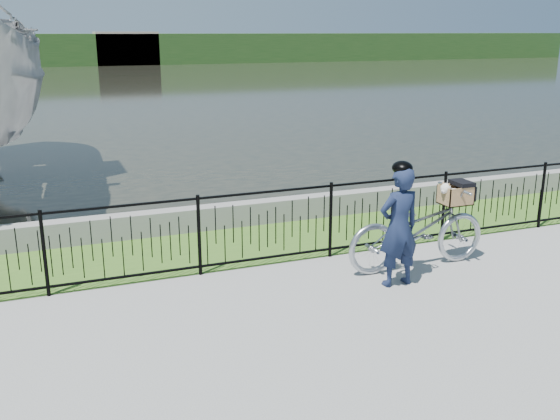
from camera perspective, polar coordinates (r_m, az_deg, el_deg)
name	(u,v)px	position (r m, az deg, el deg)	size (l,w,h in m)	color
ground	(313,309)	(7.74, 3.00, -9.03)	(120.00, 120.00, 0.00)	gray
grass_strip	(246,244)	(9.99, -3.12, -3.10)	(60.00, 2.00, 0.01)	#406921
water	(86,88)	(39.62, -17.28, 10.62)	(120.00, 120.00, 0.00)	#27281E
quay_wall	(228,215)	(10.84, -4.79, -0.50)	(60.00, 0.30, 0.40)	gray
fence	(267,227)	(8.91, -1.16, -1.60)	(14.00, 0.06, 1.15)	black
far_treeline	(62,50)	(66.46, -19.31, 13.67)	(120.00, 6.00, 3.00)	#26491C
far_building_right	(126,48)	(65.50, -13.86, 14.15)	(6.00, 3.00, 3.20)	gray
bicycle_rig	(418,228)	(9.06, 12.50, -1.66)	(2.18, 0.76, 1.23)	#A5ABB1
cyclist	(399,225)	(8.30, 10.82, -1.37)	(0.61, 0.41, 1.68)	#151E3A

